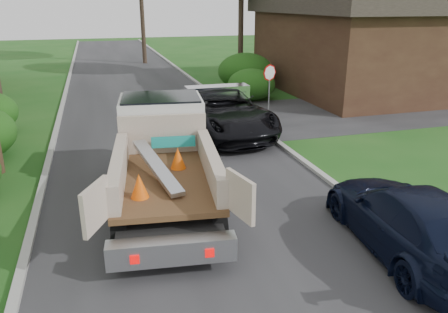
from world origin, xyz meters
TOP-DOWN VIEW (x-y plane):
  - ground at (0.00, 0.00)m, footprint 120.00×120.00m
  - road at (0.00, 10.00)m, footprint 8.00×90.00m
  - side_street at (12.00, 9.00)m, footprint 16.00×7.00m
  - curb_left at (-4.10, 10.00)m, footprint 0.20×90.00m
  - curb_right at (4.10, 10.00)m, footprint 0.20×90.00m
  - stop_sign at (5.20, 9.00)m, footprint 0.71×0.32m
  - house_right at (13.00, 14.00)m, footprint 9.72×12.96m
  - hedge_right_a at (5.80, 13.00)m, footprint 2.60×2.60m
  - hedge_right_b at (6.50, 16.00)m, footprint 3.38×3.38m
  - flatbed_truck at (-0.72, 2.03)m, footprint 3.55×6.91m
  - black_pickup at (2.42, 7.33)m, footprint 3.55×6.80m
  - navy_suv at (3.80, -2.50)m, footprint 2.62×5.27m

SIDE VIEW (x-z plane):
  - ground at x=0.00m, z-range 0.00..0.00m
  - road at x=0.00m, z-range -0.01..0.01m
  - side_street at x=12.00m, z-range 0.00..0.02m
  - curb_left at x=-4.10m, z-range 0.00..0.12m
  - curb_right at x=4.10m, z-range 0.00..0.12m
  - navy_suv at x=3.80m, z-range 0.00..1.47m
  - hedge_right_a at x=5.80m, z-range 0.00..1.70m
  - black_pickup at x=2.42m, z-range 0.00..1.83m
  - hedge_right_b at x=6.50m, z-range 0.00..2.21m
  - flatbed_truck at x=-0.72m, z-range 0.11..2.62m
  - stop_sign at x=5.20m, z-range 0.54..3.02m
  - house_right at x=13.00m, z-range 0.06..6.26m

